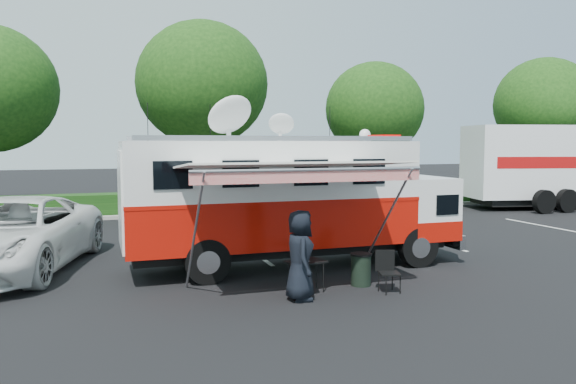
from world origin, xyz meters
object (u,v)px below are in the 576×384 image
at_px(folding_table, 306,263).
at_px(trash_bin, 361,269).
at_px(white_suv, 13,271).
at_px(command_truck, 292,198).

bearing_deg(folding_table, trash_bin, 3.54).
height_order(white_suv, folding_table, white_suv).
distance_m(folding_table, trash_bin, 1.38).
bearing_deg(folding_table, white_suv, 146.41).
bearing_deg(white_suv, trash_bin, -13.09).
relative_size(command_truck, folding_table, 9.55).
height_order(command_truck, trash_bin, command_truck).
xyz_separation_m(white_suv, trash_bin, (7.62, -4.08, 0.37)).
height_order(command_truck, white_suv, command_truck).
xyz_separation_m(folding_table, trash_bin, (1.35, 0.08, -0.26)).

